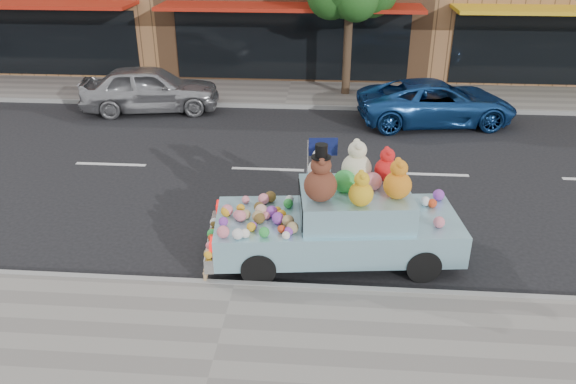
{
  "coord_description": "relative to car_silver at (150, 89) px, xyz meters",
  "views": [
    {
      "loc": [
        1.5,
        -12.67,
        5.61
      ],
      "look_at": [
        0.8,
        -3.79,
        1.25
      ],
      "focal_mm": 35.0,
      "sensor_mm": 36.0,
      "label": 1
    }
  ],
  "objects": [
    {
      "name": "ground",
      "position": [
        4.24,
        -4.4,
        -0.73
      ],
      "size": [
        120.0,
        120.0,
        0.0
      ],
      "primitive_type": "plane",
      "color": "black",
      "rests_on": "ground"
    },
    {
      "name": "far_kerb",
      "position": [
        4.24,
        0.6,
        -0.67
      ],
      "size": [
        60.0,
        0.12,
        0.13
      ],
      "primitive_type": "cube",
      "color": "gray",
      "rests_on": "ground"
    },
    {
      "name": "art_car",
      "position": [
        5.94,
        -8.28,
        0.06
      ],
      "size": [
        4.65,
        2.22,
        2.35
      ],
      "rotation": [
        0.0,
        0.0,
        0.11
      ],
      "color": "black",
      "rests_on": "ground"
    },
    {
      "name": "near_sidewalk",
      "position": [
        4.24,
        -10.9,
        -0.67
      ],
      "size": [
        60.0,
        3.0,
        0.12
      ],
      "primitive_type": "cube",
      "color": "gray",
      "rests_on": "ground"
    },
    {
      "name": "near_kerb",
      "position": [
        4.24,
        -9.4,
        -0.67
      ],
      "size": [
        60.0,
        0.12,
        0.13
      ],
      "primitive_type": "cube",
      "color": "gray",
      "rests_on": "ground"
    },
    {
      "name": "car_silver",
      "position": [
        0.0,
        0.0,
        0.0
      ],
      "size": [
        4.54,
        2.42,
        1.47
      ],
      "primitive_type": "imported",
      "rotation": [
        0.0,
        0.0,
        1.74
      ],
      "color": "#A2A2A6",
      "rests_on": "ground"
    },
    {
      "name": "car_blue",
      "position": [
        8.9,
        -0.5,
        -0.09
      ],
      "size": [
        4.93,
        2.81,
        1.3
      ],
      "primitive_type": "imported",
      "rotation": [
        0.0,
        0.0,
        1.72
      ],
      "color": "#1A4891",
      "rests_on": "ground"
    },
    {
      "name": "far_sidewalk",
      "position": [
        4.24,
        2.1,
        -0.67
      ],
      "size": [
        60.0,
        3.0,
        0.12
      ],
      "primitive_type": "cube",
      "color": "gray",
      "rests_on": "ground"
    }
  ]
}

